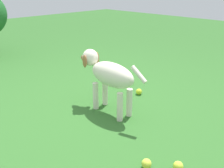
% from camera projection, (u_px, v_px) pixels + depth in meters
% --- Properties ---
extents(ground, '(14.00, 14.00, 0.00)m').
position_uv_depth(ground, '(89.00, 113.00, 2.30)').
color(ground, '#2D6026').
extents(dog, '(0.20, 0.82, 0.55)m').
position_uv_depth(dog, '(108.00, 74.00, 2.21)').
color(dog, silver).
rests_on(dog, ground).
extents(tennis_ball_0, '(0.07, 0.07, 0.07)m').
position_uv_depth(tennis_ball_0, '(147.00, 164.00, 1.61)').
color(tennis_ball_0, '#CCD83E').
rests_on(tennis_ball_0, ground).
extents(tennis_ball_1, '(0.07, 0.07, 0.07)m').
position_uv_depth(tennis_ball_1, '(139.00, 92.00, 2.67)').
color(tennis_ball_1, '#C2D92D').
rests_on(tennis_ball_1, ground).
extents(tennis_ball_2, '(0.07, 0.07, 0.07)m').
position_uv_depth(tennis_ball_2, '(178.00, 166.00, 1.58)').
color(tennis_ball_2, '#C5DD3A').
rests_on(tennis_ball_2, ground).
extents(water_bowl, '(0.22, 0.22, 0.06)m').
position_uv_depth(water_bowl, '(123.00, 82.00, 2.95)').
color(water_bowl, orange).
rests_on(water_bowl, ground).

